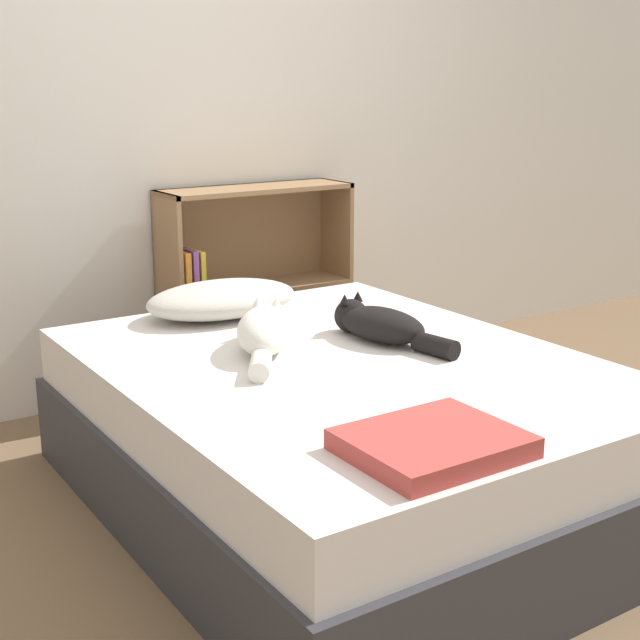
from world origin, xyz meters
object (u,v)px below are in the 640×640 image
object	(u,v)px
cat_light	(265,331)
cat_dark	(380,324)
bookshelf	(249,284)
bed	(344,434)
pillow	(222,299)

from	to	relation	value
cat_light	cat_dark	size ratio (longest dim) A/B	0.95
bookshelf	cat_light	bearing A→B (deg)	-116.22
cat_light	bookshelf	distance (m)	1.11
bed	bookshelf	distance (m)	1.29
bed	bookshelf	size ratio (longest dim) A/B	2.06
pillow	bookshelf	world-z (taller)	bookshelf
cat_light	bookshelf	world-z (taller)	bookshelf
bed	pillow	xyz separation A→B (m)	(-0.06, 0.69, 0.31)
bed	cat_dark	xyz separation A→B (m)	(0.23, 0.12, 0.30)
bookshelf	cat_dark	bearing A→B (deg)	-95.79
bed	cat_light	size ratio (longest dim) A/B	3.78
pillow	bookshelf	xyz separation A→B (m)	(0.40, 0.53, -0.10)
cat_light	bookshelf	xyz separation A→B (m)	(0.49, 0.99, -0.10)
pillow	cat_dark	size ratio (longest dim) A/B	1.14
bed	bookshelf	world-z (taller)	bookshelf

